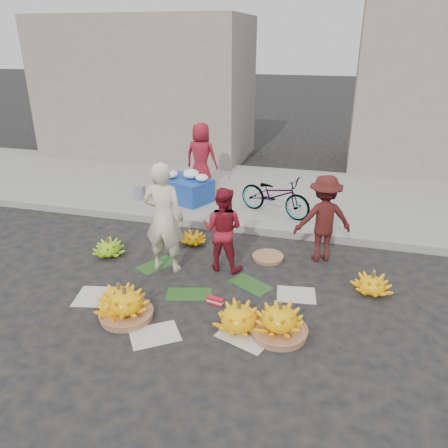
% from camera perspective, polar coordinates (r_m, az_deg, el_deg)
% --- Properties ---
extents(ground, '(80.00, 80.00, 0.00)m').
position_cam_1_polar(ground, '(6.55, -3.16, -8.37)').
color(ground, black).
rests_on(ground, ground).
extents(curb, '(40.00, 0.25, 0.15)m').
position_cam_1_polar(curb, '(8.40, 1.54, -0.33)').
color(curb, gray).
rests_on(curb, ground).
extents(sidewalk, '(40.00, 4.00, 0.12)m').
position_cam_1_polar(sidewalk, '(10.31, 4.36, 4.10)').
color(sidewalk, gray).
rests_on(sidewalk, ground).
extents(building_left, '(6.00, 3.00, 4.00)m').
position_cam_1_polar(building_left, '(13.84, -10.04, 16.98)').
color(building_left, gray).
rests_on(building_left, sidewalk).
extents(newspaper_scatter, '(3.20, 1.80, 0.00)m').
position_cam_1_polar(newspaper_scatter, '(5.93, -5.64, -12.24)').
color(newspaper_scatter, beige).
rests_on(newspaper_scatter, ground).
extents(banana_leaves, '(2.00, 1.00, 0.00)m').
position_cam_1_polar(banana_leaves, '(6.74, -3.44, -7.36)').
color(banana_leaves, '#1C4517').
rests_on(banana_leaves, ground).
extents(banana_bunch_0, '(0.66, 0.66, 0.34)m').
position_cam_1_polar(banana_bunch_0, '(6.27, -13.51, -9.07)').
color(banana_bunch_0, yellow).
rests_on(banana_bunch_0, ground).
extents(banana_bunch_1, '(0.72, 0.72, 0.35)m').
position_cam_1_polar(banana_bunch_1, '(6.05, -13.88, -10.32)').
color(banana_bunch_1, yellow).
rests_on(banana_bunch_1, ground).
extents(banana_bunch_2, '(0.81, 0.81, 0.47)m').
position_cam_1_polar(banana_bunch_2, '(5.96, -12.74, -10.22)').
color(banana_bunch_2, '#8D5B3B').
rests_on(banana_bunch_2, ground).
extents(banana_bunch_3, '(0.71, 0.71, 0.40)m').
position_cam_1_polar(banana_bunch_3, '(5.65, 1.96, -11.97)').
color(banana_bunch_3, yellow).
rests_on(banana_bunch_3, ground).
extents(banana_bunch_4, '(0.69, 0.69, 0.47)m').
position_cam_1_polar(banana_bunch_4, '(5.56, 7.28, -12.41)').
color(banana_bunch_4, '#8D5B3B').
rests_on(banana_bunch_4, ground).
extents(banana_bunch_5, '(0.65, 0.65, 0.34)m').
position_cam_1_polar(banana_bunch_5, '(6.72, 18.77, -7.41)').
color(banana_bunch_5, yellow).
rests_on(banana_bunch_5, ground).
extents(banana_bunch_6, '(0.57, 0.57, 0.33)m').
position_cam_1_polar(banana_bunch_6, '(7.66, -14.82, -3.03)').
color(banana_bunch_6, '#65A818').
rests_on(banana_bunch_6, ground).
extents(banana_bunch_7, '(0.54, 0.54, 0.27)m').
position_cam_1_polar(banana_bunch_7, '(7.83, -4.06, -1.89)').
color(banana_bunch_7, yellow).
rests_on(banana_bunch_7, ground).
extents(basket_spare, '(0.66, 0.66, 0.06)m').
position_cam_1_polar(basket_spare, '(7.37, 5.76, -4.38)').
color(basket_spare, '#8D5B3B').
rests_on(basket_spare, ground).
extents(incense_stack, '(0.25, 0.13, 0.10)m').
position_cam_1_polar(incense_stack, '(6.16, -1.16, -10.00)').
color(incense_stack, red).
rests_on(incense_stack, ground).
extents(vendor_cream, '(0.65, 0.42, 1.76)m').
position_cam_1_polar(vendor_cream, '(6.74, -7.87, 0.79)').
color(vendor_cream, beige).
rests_on(vendor_cream, ground).
extents(vendor_red, '(0.70, 0.56, 1.36)m').
position_cam_1_polar(vendor_red, '(6.79, -0.16, -0.67)').
color(vendor_red, maroon).
rests_on(vendor_red, ground).
extents(man_striped, '(1.07, 0.83, 1.45)m').
position_cam_1_polar(man_striped, '(7.23, 12.88, 0.67)').
color(man_striped, maroon).
rests_on(man_striped, ground).
extents(flower_table, '(1.35, 1.14, 0.67)m').
position_cam_1_polar(flower_table, '(9.62, -5.12, 4.77)').
color(flower_table, '#163A95').
rests_on(flower_table, sidewalk).
extents(grey_bucket, '(0.26, 0.26, 0.30)m').
position_cam_1_polar(grey_bucket, '(9.86, -10.99, 4.10)').
color(grey_bucket, gray).
rests_on(grey_bucket, sidewalk).
extents(flower_vendor, '(0.80, 0.56, 1.56)m').
position_cam_1_polar(flower_vendor, '(10.14, -3.00, 8.76)').
color(flower_vendor, maroon).
rests_on(flower_vendor, sidewalk).
extents(bicycle, '(1.07, 1.65, 0.82)m').
position_cam_1_polar(bicycle, '(8.78, 6.69, 3.79)').
color(bicycle, gray).
rests_on(bicycle, sidewalk).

